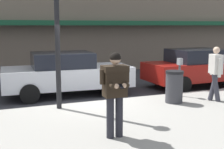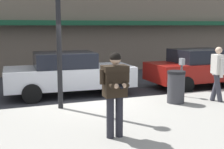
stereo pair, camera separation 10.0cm
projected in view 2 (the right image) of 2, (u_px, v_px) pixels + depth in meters
name	position (u px, v px, depth m)	size (l,w,h in m)	color
ground_plane	(92.00, 104.00, 9.95)	(80.00, 80.00, 0.00)	#333338
sidewalk	(165.00, 124.00, 7.67)	(32.00, 5.30, 0.14)	#99968E
curb_paint_line	(120.00, 101.00, 10.35)	(28.00, 0.12, 0.01)	silver
parked_sedan_mid	(69.00, 73.00, 11.13)	(4.60, 2.13, 1.54)	silver
parked_sedan_far	(202.00, 68.00, 12.62)	(4.51, 1.95, 1.54)	maroon
man_texting_on_phone	(115.00, 86.00, 6.42)	(0.65, 0.59, 1.81)	#23232B
pedestrian_in_light_coat	(218.00, 71.00, 9.58)	(0.39, 0.59, 1.70)	#33333D
street_lamp_post	(58.00, 1.00, 8.45)	(0.36, 0.36, 4.88)	black
parking_meter	(182.00, 72.00, 10.30)	(0.12, 0.18, 1.27)	#4C4C51
trash_bin	(176.00, 87.00, 9.46)	(0.55, 0.55, 0.98)	#38383D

